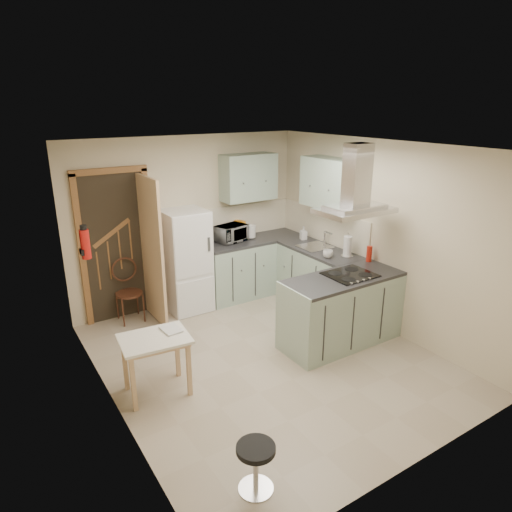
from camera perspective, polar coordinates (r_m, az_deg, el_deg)
floor at (r=5.66m, az=1.30°, el=-12.61°), size 4.20×4.20×0.00m
ceiling at (r=4.85m, az=1.52°, el=13.49°), size 4.20×4.20×0.00m
back_wall at (r=6.88m, az=-8.45°, el=4.31°), size 3.60×0.00×3.60m
left_wall at (r=4.44m, az=-18.32°, el=-4.71°), size 0.00×4.20×4.20m
right_wall at (r=6.26m, az=15.20°, el=2.39°), size 0.00×4.20×4.20m
doorway at (r=6.56m, az=-17.02°, el=1.12°), size 1.10×0.12×2.10m
fridge at (r=6.69m, az=-8.73°, el=-0.62°), size 0.60×0.60×1.50m
counter_back at (r=7.16m, az=-2.34°, el=-1.65°), size 1.08×0.60×0.90m
counter_right at (r=7.09m, az=6.32°, el=-1.97°), size 0.60×1.95×0.90m
splashback at (r=7.33m, az=-1.53°, el=4.59°), size 1.68×0.02×0.50m
wall_cabinet_back at (r=7.05m, az=-0.95°, el=9.83°), size 0.85×0.35×0.70m
wall_cabinet_right at (r=6.60m, az=9.13°, el=8.98°), size 0.35×0.90×0.70m
peninsula at (r=5.90m, az=10.68°, el=-6.62°), size 1.55×0.65×0.90m
hob at (r=5.78m, az=11.67°, el=-2.28°), size 0.58×0.50×0.01m
extractor_hood at (r=5.55m, az=12.22°, el=5.59°), size 0.90×0.55×0.10m
sink at (r=6.81m, az=7.38°, el=1.18°), size 0.45×0.40×0.01m
fire_extinguisher at (r=5.20m, az=-20.57°, el=1.39°), size 0.10×0.10×0.32m
drop_leaf_table at (r=5.02m, az=-12.33°, el=-13.19°), size 0.74×0.59×0.65m
bentwood_chair at (r=6.61m, az=-15.56°, el=-4.54°), size 0.37×0.37×0.82m
stool at (r=3.96m, az=-0.02°, el=-24.95°), size 0.32×0.32×0.42m
microwave at (r=7.00m, az=-3.11°, el=2.85°), size 0.52×0.41×0.26m
kettle at (r=7.15m, az=-0.67°, el=3.11°), size 0.19×0.19×0.23m
cereal_box at (r=7.22m, az=-2.03°, el=3.41°), size 0.13×0.19×0.27m
soap_bottle at (r=7.14m, az=5.96°, el=2.87°), size 0.11×0.11×0.20m
paper_towel at (r=6.43m, az=11.38°, el=1.23°), size 0.14×0.14×0.30m
cup at (r=6.35m, az=8.98°, el=0.25°), size 0.17×0.17×0.11m
red_bottle at (r=6.30m, az=13.97°, el=0.27°), size 0.08×0.08×0.21m
book at (r=4.91m, az=-11.54°, el=-8.79°), size 0.20×0.26×0.11m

